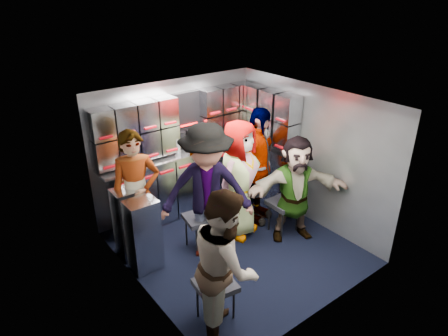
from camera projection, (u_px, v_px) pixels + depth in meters
floor at (235, 247)px, 5.60m from camera, size 3.00×3.00×0.00m
wall_back at (176, 146)px, 6.23m from camera, size 2.80×0.04×2.10m
wall_left at (138, 216)px, 4.39m from camera, size 0.04×3.00×2.10m
wall_right at (310, 155)px, 5.93m from camera, size 0.04×3.00×2.10m
ceiling at (238, 102)px, 4.71m from camera, size 2.80×3.00×0.02m
cart_bank_back at (185, 183)px, 6.32m from camera, size 2.68×0.38×0.99m
cart_bank_left at (137, 229)px, 5.14m from camera, size 0.38×0.76×0.99m
counter at (183, 152)px, 6.10m from camera, size 2.68×0.42×0.03m
locker_bank_back at (180, 122)px, 5.94m from camera, size 2.68×0.28×0.82m
locker_bank_right at (271, 117)px, 6.16m from camera, size 0.28×1.00×0.82m
right_cabinet at (272, 176)px, 6.51m from camera, size 0.28×1.20×1.00m
coffee_niche at (188, 120)px, 6.09m from camera, size 0.46×0.16×0.84m
red_latch_strip at (191, 165)px, 6.01m from camera, size 2.60×0.02×0.03m
jump_seat_near_left at (215, 287)px, 4.26m from camera, size 0.46×0.44×0.48m
jump_seat_mid_left at (200, 220)px, 5.47m from camera, size 0.47×0.45×0.48m
jump_seat_center at (230, 204)px, 5.92m from camera, size 0.46×0.44×0.45m
jump_seat_mid_right at (249, 193)px, 6.24m from camera, size 0.48×0.47×0.44m
jump_seat_near_right at (284, 204)px, 5.81m from camera, size 0.43×0.41×0.50m
attendant_standing at (137, 194)px, 5.21m from camera, size 0.74×0.61×1.74m
attendant_arc_a at (226, 265)px, 3.96m from camera, size 0.97×1.03×1.67m
attendant_arc_b at (207, 192)px, 5.12m from camera, size 1.39×1.22×1.86m
attendant_arc_c at (238, 180)px, 5.59m from camera, size 0.98×0.80×1.74m
attendant_arc_d at (257, 167)px, 5.89m from camera, size 1.14×0.83×1.80m
attendant_arc_e at (295, 189)px, 5.54m from camera, size 1.48×1.05×1.55m
bottle_left at (178, 147)px, 5.95m from camera, size 0.07×0.07×0.22m
bottle_mid at (177, 147)px, 5.93m from camera, size 0.07×0.07×0.25m
bottle_right at (217, 136)px, 6.33m from camera, size 0.07×0.07×0.26m
cup_left at (141, 162)px, 5.62m from camera, size 0.08×0.08×0.11m
cup_right at (248, 133)px, 6.72m from camera, size 0.07×0.07×0.09m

